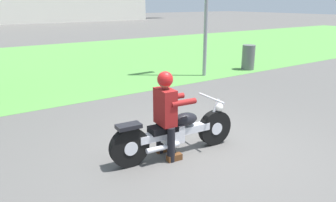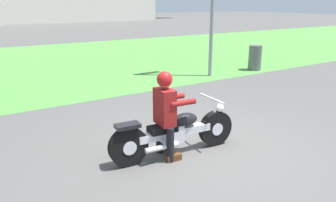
{
  "view_description": "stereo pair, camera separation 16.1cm",
  "coord_description": "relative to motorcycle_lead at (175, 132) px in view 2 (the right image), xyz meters",
  "views": [
    {
      "loc": [
        -3.27,
        -3.7,
        2.37
      ],
      "look_at": [
        -0.44,
        0.39,
        0.85
      ],
      "focal_mm": 34.96,
      "sensor_mm": 36.0,
      "label": 1
    },
    {
      "loc": [
        -3.14,
        -3.79,
        2.37
      ],
      "look_at": [
        -0.44,
        0.39,
        0.85
      ],
      "focal_mm": 34.96,
      "sensor_mm": 36.0,
      "label": 2
    }
  ],
  "objects": [
    {
      "name": "motorcycle_lead",
      "position": [
        0.0,
        0.0,
        0.0
      ],
      "size": [
        2.19,
        0.66,
        0.86
      ],
      "rotation": [
        0.0,
        0.0,
        -0.08
      ],
      "color": "black",
      "rests_on": "ground"
    },
    {
      "name": "trash_can",
      "position": [
        6.21,
        4.1,
        0.06
      ],
      "size": [
        0.46,
        0.46,
        0.89
      ],
      "primitive_type": "cylinder",
      "color": "#595E5B",
      "rests_on": "ground"
    },
    {
      "name": "rider_lead",
      "position": [
        -0.17,
        0.02,
        0.43
      ],
      "size": [
        0.57,
        0.49,
        1.38
      ],
      "rotation": [
        0.0,
        0.0,
        -0.08
      ],
      "color": "black",
      "rests_on": "ground"
    },
    {
      "name": "ground",
      "position": [
        0.43,
        -0.19,
        -0.38
      ],
      "size": [
        120.0,
        120.0,
        0.0
      ],
      "primitive_type": "plane",
      "color": "#565451"
    },
    {
      "name": "grass_verge",
      "position": [
        0.43,
        9.58,
        -0.37
      ],
      "size": [
        60.0,
        12.0,
        0.01
      ],
      "primitive_type": "cube",
      "color": "#549342",
      "rests_on": "ground"
    }
  ]
}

